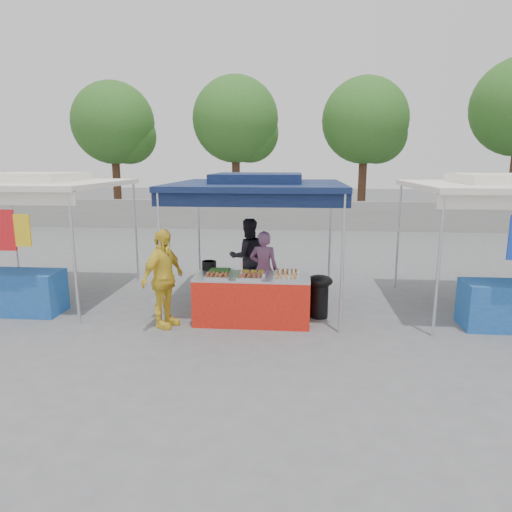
# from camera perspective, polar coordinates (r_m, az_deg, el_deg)

# --- Properties ---
(ground_plane) EXTENTS (80.00, 80.00, 0.00)m
(ground_plane) POSITION_cam_1_polar(r_m,az_deg,el_deg) (8.28, -0.39, -7.99)
(ground_plane) COLOR slate
(back_wall) EXTENTS (40.00, 0.25, 1.20)m
(back_wall) POSITION_cam_1_polar(r_m,az_deg,el_deg) (18.89, 2.92, 5.10)
(back_wall) COLOR gray
(back_wall) RESTS_ON ground_plane
(main_canopy) EXTENTS (3.20, 3.20, 2.57)m
(main_canopy) POSITION_cam_1_polar(r_m,az_deg,el_deg) (8.76, 0.23, 8.98)
(main_canopy) COLOR silver
(main_canopy) RESTS_ON ground_plane
(neighbor_stall_left) EXTENTS (3.20, 3.20, 2.57)m
(neighbor_stall_left) POSITION_cam_1_polar(r_m,az_deg,el_deg) (9.92, -26.90, 3.57)
(neighbor_stall_left) COLOR silver
(neighbor_stall_left) RESTS_ON ground_plane
(neighbor_stall_right) EXTENTS (3.20, 3.20, 2.57)m
(neighbor_stall_right) POSITION_cam_1_polar(r_m,az_deg,el_deg) (9.20, 29.19, 2.79)
(neighbor_stall_right) COLOR silver
(neighbor_stall_right) RESTS_ON ground_plane
(tree_0) EXTENTS (3.71, 3.68, 6.33)m
(tree_0) POSITION_cam_1_polar(r_m,az_deg,el_deg) (22.42, -16.98, 15.22)
(tree_0) COLOR #462A1B
(tree_0) RESTS_ON ground_plane
(tree_1) EXTENTS (3.78, 3.76, 6.47)m
(tree_1) POSITION_cam_1_polar(r_m,az_deg,el_deg) (20.98, -2.14, 16.24)
(tree_1) COLOR #462A1B
(tree_1) RESTS_ON ground_plane
(tree_2) EXTENTS (3.73, 3.71, 6.37)m
(tree_2) POSITION_cam_1_polar(r_m,az_deg,el_deg) (21.17, 13.84, 15.70)
(tree_2) COLOR #462A1B
(tree_2) RESTS_ON ground_plane
(vendor_table) EXTENTS (2.00, 0.80, 0.85)m
(vendor_table) POSITION_cam_1_polar(r_m,az_deg,el_deg) (8.05, -0.46, -5.38)
(vendor_table) COLOR red
(vendor_table) RESTS_ON ground_plane
(food_tray_fl) EXTENTS (0.42, 0.30, 0.07)m
(food_tray_fl) POSITION_cam_1_polar(r_m,az_deg,el_deg) (7.77, -4.86, -2.53)
(food_tray_fl) COLOR silver
(food_tray_fl) RESTS_ON vendor_table
(food_tray_fm) EXTENTS (0.42, 0.30, 0.07)m
(food_tray_fm) POSITION_cam_1_polar(r_m,az_deg,el_deg) (7.70, -0.81, -2.62)
(food_tray_fm) COLOR silver
(food_tray_fm) RESTS_ON vendor_table
(food_tray_fr) EXTENTS (0.42, 0.30, 0.07)m
(food_tray_fr) POSITION_cam_1_polar(r_m,az_deg,el_deg) (7.65, 3.75, -2.73)
(food_tray_fr) COLOR silver
(food_tray_fr) RESTS_ON vendor_table
(food_tray_bl) EXTENTS (0.42, 0.30, 0.07)m
(food_tray_bl) POSITION_cam_1_polar(r_m,az_deg,el_deg) (8.10, -4.53, -1.92)
(food_tray_bl) COLOR silver
(food_tray_bl) RESTS_ON vendor_table
(food_tray_bm) EXTENTS (0.42, 0.30, 0.07)m
(food_tray_bm) POSITION_cam_1_polar(r_m,az_deg,el_deg) (7.99, -0.32, -2.09)
(food_tray_bm) COLOR silver
(food_tray_bm) RESTS_ON vendor_table
(food_tray_br) EXTENTS (0.42, 0.30, 0.07)m
(food_tray_br) POSITION_cam_1_polar(r_m,az_deg,el_deg) (7.97, 3.91, -2.14)
(food_tray_br) COLOR silver
(food_tray_br) RESTS_ON vendor_table
(cooking_pot) EXTENTS (0.26, 0.26, 0.15)m
(cooking_pot) POSITION_cam_1_polar(r_m,az_deg,el_deg) (8.41, -5.89, -1.15)
(cooking_pot) COLOR black
(cooking_pot) RESTS_ON vendor_table
(skewer_cup) EXTENTS (0.08, 0.08, 0.10)m
(skewer_cup) POSITION_cam_1_polar(r_m,az_deg,el_deg) (7.74, -1.81, -2.42)
(skewer_cup) COLOR silver
(skewer_cup) RESTS_ON vendor_table
(wok_burner) EXTENTS (0.47, 0.47, 0.79)m
(wok_burner) POSITION_cam_1_polar(r_m,az_deg,el_deg) (8.36, 7.93, -4.51)
(wok_burner) COLOR black
(wok_burner) RESTS_ON ground_plane
(crate_left) EXTENTS (0.53, 0.37, 0.32)m
(crate_left) POSITION_cam_1_polar(r_m,az_deg,el_deg) (8.67, -2.33, -5.96)
(crate_left) COLOR #153BAF
(crate_left) RESTS_ON ground_plane
(crate_right) EXTENTS (0.48, 0.34, 0.29)m
(crate_right) POSITION_cam_1_polar(r_m,az_deg,el_deg) (8.87, 1.26, -5.64)
(crate_right) COLOR #153BAF
(crate_right) RESTS_ON ground_plane
(crate_stacked) EXTENTS (0.48, 0.33, 0.29)m
(crate_stacked) POSITION_cam_1_polar(r_m,az_deg,el_deg) (8.78, 1.27, -3.84)
(crate_stacked) COLOR #153BAF
(crate_stacked) RESTS_ON crate_right
(vendor_woman) EXTENTS (0.57, 0.40, 1.50)m
(vendor_woman) POSITION_cam_1_polar(r_m,az_deg,el_deg) (8.82, 0.96, -1.66)
(vendor_woman) COLOR #945E88
(vendor_woman) RESTS_ON ground_plane
(helper_man) EXTENTS (0.95, 0.84, 1.63)m
(helper_man) POSITION_cam_1_polar(r_m,az_deg,el_deg) (9.63, -1.00, -0.10)
(helper_man) COLOR black
(helper_man) RESTS_ON ground_plane
(customer_person) EXTENTS (0.77, 1.08, 1.70)m
(customer_person) POSITION_cam_1_polar(r_m,az_deg,el_deg) (7.88, -11.54, -2.79)
(customer_person) COLOR yellow
(customer_person) RESTS_ON ground_plane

